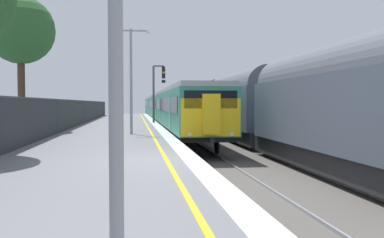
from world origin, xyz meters
The scene contains 6 objects.
ground centered at (2.64, 0.00, -0.61)m, with size 17.40×110.00×1.21m.
commuter_train_at_platform centered at (2.10, 36.65, 1.27)m, with size 2.83×61.26×3.81m.
freight_train_adjacent_track centered at (6.10, 16.85, 1.61)m, with size 2.60×43.02×4.76m.
signal_gantry centered at (0.63, 24.02, 3.06)m, with size 1.10×0.24×4.88m.
platform_lamp_mid centered at (-1.43, 10.64, 3.31)m, with size 2.00×0.20×5.61m.
background_tree_left centered at (-8.18, 14.85, 5.97)m, with size 4.10×4.10×8.15m.
Camera 1 is at (-1.26, -12.32, 1.64)m, focal length 39.83 mm.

